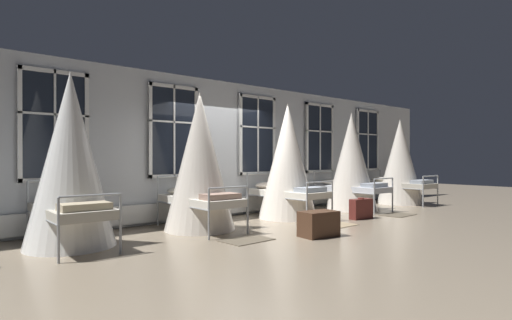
# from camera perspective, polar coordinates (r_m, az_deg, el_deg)

# --- Properties ---
(ground) EXTENTS (31.50, 31.50, 0.00)m
(ground) POSITION_cam_1_polar(r_m,az_deg,el_deg) (8.46, -0.65, -8.84)
(ground) COLOR gray
(back_wall_with_windows) EXTENTS (16.75, 0.10, 3.10)m
(back_wall_with_windows) POSITION_cam_1_polar(r_m,az_deg,el_deg) (9.36, -5.55, 1.56)
(back_wall_with_windows) COLOR silver
(back_wall_with_windows) RESTS_ON ground
(window_bank) EXTENTS (12.56, 0.10, 2.79)m
(window_bank) POSITION_cam_1_polar(r_m,az_deg,el_deg) (9.26, -5.12, -1.55)
(window_bank) COLOR black
(window_bank) RESTS_ON ground
(cot_second) EXTENTS (1.32, 1.92, 2.66)m
(cot_second) POSITION_cam_1_polar(r_m,az_deg,el_deg) (6.79, -24.41, -0.23)
(cot_second) COLOR #9EA3A8
(cot_second) RESTS_ON ground
(cot_third) EXTENTS (1.32, 1.93, 2.58)m
(cot_third) POSITION_cam_1_polar(r_m,az_deg,el_deg) (7.73, -7.82, -0.40)
(cot_third) COLOR #9EA3A8
(cot_third) RESTS_ON ground
(cot_fourth) EXTENTS (1.32, 1.92, 2.57)m
(cot_fourth) POSITION_cam_1_polar(r_m,az_deg,el_deg) (9.22, 4.41, -0.34)
(cot_fourth) COLOR #9EA3A8
(cot_fourth) RESTS_ON ground
(cot_fifth) EXTENTS (1.32, 1.93, 2.52)m
(cot_fifth) POSITION_cam_1_polar(r_m,az_deg,el_deg) (10.92, 13.13, -0.37)
(cot_fifth) COLOR #9EA3A8
(cot_fifth) RESTS_ON ground
(cot_sixth) EXTENTS (1.32, 1.93, 2.49)m
(cot_sixth) POSITION_cam_1_polar(r_m,az_deg,el_deg) (12.80, 19.39, -0.34)
(cot_sixth) COLOR #9EA3A8
(cot_sixth) RESTS_ON ground
(rug_third) EXTENTS (0.83, 0.60, 0.01)m
(rug_third) POSITION_cam_1_polar(r_m,az_deg,el_deg) (6.80, -1.34, -11.06)
(rug_third) COLOR brown
(rug_third) RESTS_ON ground
(rug_fourth) EXTENTS (0.82, 0.58, 0.01)m
(rug_fourth) POSITION_cam_1_polar(r_m,az_deg,el_deg) (8.40, 11.04, -8.88)
(rug_fourth) COLOR #8E7A5B
(rug_fourth) RESTS_ON ground
(rug_fifth) EXTENTS (0.82, 0.59, 0.01)m
(rug_fifth) POSITION_cam_1_polar(r_m,az_deg,el_deg) (10.26, 19.11, -7.21)
(rug_fifth) COLOR brown
(rug_fifth) RESTS_ON ground
(suitcase_dark) EXTENTS (0.58, 0.27, 0.47)m
(suitcase_dark) POSITION_cam_1_polar(r_m,az_deg,el_deg) (9.36, 14.41, -6.59)
(suitcase_dark) COLOR #5B231E
(suitcase_dark) RESTS_ON ground
(travel_trunk) EXTENTS (0.68, 0.47, 0.43)m
(travel_trunk) POSITION_cam_1_polar(r_m,az_deg,el_deg) (7.15, 8.70, -8.77)
(travel_trunk) COLOR #472D1E
(travel_trunk) RESTS_ON ground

